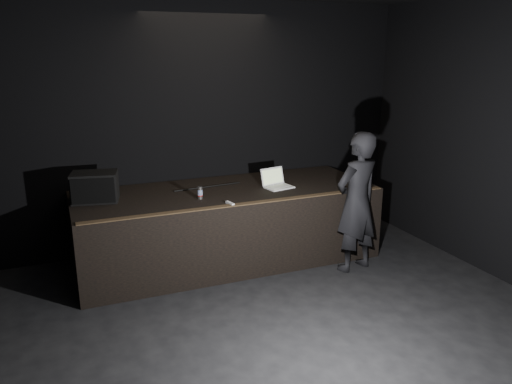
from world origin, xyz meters
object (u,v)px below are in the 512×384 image
object	(u,v)px
laptop	(276,182)
person	(357,202)
stage_riser	(227,225)
stage_monitor	(95,187)
beer_can	(200,193)

from	to	relation	value
laptop	person	xyz separation A→B (m)	(0.77, -0.83, -0.14)
stage_riser	person	world-z (taller)	person
stage_monitor	person	xyz separation A→B (m)	(3.12, -1.07, -0.26)
beer_can	person	size ratio (longest dim) A/B	0.09
laptop	beer_can	bearing A→B (deg)	175.96
person	stage_riser	bearing A→B (deg)	-46.87
beer_can	person	distance (m)	2.01
stage_monitor	beer_can	world-z (taller)	stage_monitor
stage_riser	laptop	world-z (taller)	laptop
beer_can	laptop	bearing A→B (deg)	7.97
laptop	beer_can	distance (m)	1.14
person	laptop	bearing A→B (deg)	-60.77
stage_monitor	beer_can	xyz separation A→B (m)	(1.23, -0.40, -0.10)
stage_riser	person	xyz separation A→B (m)	(1.45, -0.95, 0.42)
stage_monitor	laptop	xyz separation A→B (m)	(2.36, -0.24, -0.12)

